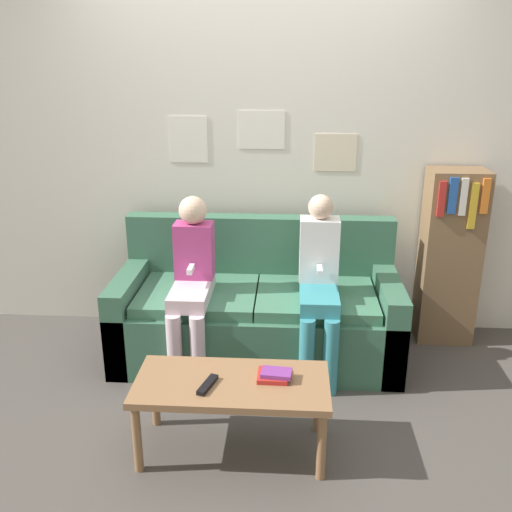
% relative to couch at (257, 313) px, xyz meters
% --- Properties ---
extents(ground_plane, '(10.00, 10.00, 0.00)m').
position_rel_couch_xyz_m(ground_plane, '(0.00, -0.52, -0.29)').
color(ground_plane, '#4C4742').
extents(wall_back, '(8.00, 0.07, 2.60)m').
position_rel_couch_xyz_m(wall_back, '(-0.00, 0.49, 1.01)').
color(wall_back, silver).
rests_on(wall_back, ground_plane).
extents(couch, '(1.82, 0.80, 0.87)m').
position_rel_couch_xyz_m(couch, '(0.00, 0.00, 0.00)').
color(couch, '#38664C').
rests_on(couch, ground_plane).
extents(coffee_table, '(0.95, 0.45, 0.40)m').
position_rel_couch_xyz_m(coffee_table, '(-0.06, -1.02, 0.06)').
color(coffee_table, '#8E6642').
rests_on(coffee_table, ground_plane).
extents(person_left, '(0.24, 0.55, 1.09)m').
position_rel_couch_xyz_m(person_left, '(-0.39, -0.19, 0.33)').
color(person_left, silver).
rests_on(person_left, ground_plane).
extents(person_right, '(0.24, 0.55, 1.11)m').
position_rel_couch_xyz_m(person_right, '(0.39, -0.19, 0.32)').
color(person_right, teal).
rests_on(person_right, ground_plane).
extents(tv_remote, '(0.09, 0.17, 0.02)m').
position_rel_couch_xyz_m(tv_remote, '(-0.17, -1.08, 0.12)').
color(tv_remote, black).
rests_on(tv_remote, coffee_table).
extents(book_stack, '(0.17, 0.15, 0.05)m').
position_rel_couch_xyz_m(book_stack, '(0.14, -0.98, 0.13)').
color(book_stack, red).
rests_on(book_stack, coffee_table).
extents(bookshelf, '(0.37, 0.30, 1.20)m').
position_rel_couch_xyz_m(bookshelf, '(1.29, 0.30, 0.32)').
color(bookshelf, brown).
rests_on(bookshelf, ground_plane).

